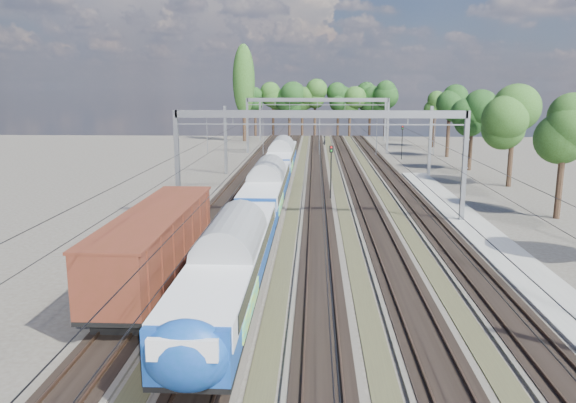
{
  "coord_description": "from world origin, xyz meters",
  "views": [
    {
      "loc": [
        -0.38,
        -14.67,
        10.85
      ],
      "look_at": [
        -2.24,
        24.4,
        2.8
      ],
      "focal_mm": 35.0,
      "sensor_mm": 36.0,
      "label": 1
    }
  ],
  "objects_px": {
    "freight_boxcar": "(157,242)",
    "worker": "(325,141)",
    "signal_far": "(402,138)",
    "signal_near": "(331,166)",
    "emu_train": "(267,182)"
  },
  "relations": [
    {
      "from": "signal_far",
      "to": "signal_near",
      "type": "bearing_deg",
      "value": -120.14
    },
    {
      "from": "signal_near",
      "to": "signal_far",
      "type": "xyz_separation_m",
      "value": [
        11.57,
        31.85,
        -0.14
      ]
    },
    {
      "from": "freight_boxcar",
      "to": "worker",
      "type": "xyz_separation_m",
      "value": [
        10.45,
        74.08,
        -1.49
      ]
    },
    {
      "from": "worker",
      "to": "freight_boxcar",
      "type": "bearing_deg",
      "value": 167.73
    },
    {
      "from": "emu_train",
      "to": "freight_boxcar",
      "type": "relative_size",
      "value": 4.13
    },
    {
      "from": "freight_boxcar",
      "to": "signal_far",
      "type": "bearing_deg",
      "value": 68.73
    },
    {
      "from": "worker",
      "to": "signal_near",
      "type": "bearing_deg",
      "value": 175.48
    },
    {
      "from": "freight_boxcar",
      "to": "signal_near",
      "type": "distance_m",
      "value": 26.2
    },
    {
      "from": "signal_far",
      "to": "worker",
      "type": "bearing_deg",
      "value": 111.86
    },
    {
      "from": "worker",
      "to": "signal_far",
      "type": "height_order",
      "value": "signal_far"
    },
    {
      "from": "signal_far",
      "to": "freight_boxcar",
      "type": "bearing_deg",
      "value": -121.44
    },
    {
      "from": "freight_boxcar",
      "to": "worker",
      "type": "height_order",
      "value": "freight_boxcar"
    },
    {
      "from": "freight_boxcar",
      "to": "signal_near",
      "type": "xyz_separation_m",
      "value": [
        10.21,
        24.11,
        0.9
      ]
    },
    {
      "from": "emu_train",
      "to": "worker",
      "type": "relative_size",
      "value": 33.27
    },
    {
      "from": "emu_train",
      "to": "signal_far",
      "type": "xyz_separation_m",
      "value": [
        17.28,
        37.21,
        0.59
      ]
    }
  ]
}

